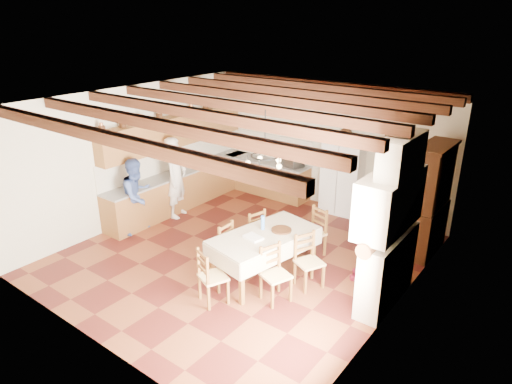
# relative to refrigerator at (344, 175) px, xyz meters

# --- Properties ---
(floor) EXTENTS (6.00, 6.50, 0.02)m
(floor) POSITION_rel_refrigerator_xyz_m (-0.55, -3.12, -0.91)
(floor) COLOR #4D1914
(floor) RESTS_ON ground
(ceiling) EXTENTS (6.00, 6.50, 0.02)m
(ceiling) POSITION_rel_refrigerator_xyz_m (-0.55, -3.12, 2.11)
(ceiling) COLOR white
(ceiling) RESTS_ON ground
(wall_back) EXTENTS (6.00, 0.02, 3.00)m
(wall_back) POSITION_rel_refrigerator_xyz_m (-0.55, 0.14, 0.60)
(wall_back) COLOR beige
(wall_back) RESTS_ON ground
(wall_front) EXTENTS (6.00, 0.02, 3.00)m
(wall_front) POSITION_rel_refrigerator_xyz_m (-0.55, -6.38, 0.60)
(wall_front) COLOR beige
(wall_front) RESTS_ON ground
(wall_left) EXTENTS (0.02, 6.50, 3.00)m
(wall_left) POSITION_rel_refrigerator_xyz_m (-3.56, -3.12, 0.60)
(wall_left) COLOR beige
(wall_left) RESTS_ON ground
(wall_right) EXTENTS (0.02, 6.50, 3.00)m
(wall_right) POSITION_rel_refrigerator_xyz_m (2.46, -3.12, 0.60)
(wall_right) COLOR beige
(wall_right) RESTS_ON ground
(ceiling_beams) EXTENTS (6.00, 6.30, 0.16)m
(ceiling_beams) POSITION_rel_refrigerator_xyz_m (-0.55, -3.12, 2.01)
(ceiling_beams) COLOR #32170E
(ceiling_beams) RESTS_ON ground
(lower_cabinets_left) EXTENTS (0.60, 4.30, 0.86)m
(lower_cabinets_left) POSITION_rel_refrigerator_xyz_m (-3.25, -2.07, -0.47)
(lower_cabinets_left) COLOR olive
(lower_cabinets_left) RESTS_ON ground
(lower_cabinets_back) EXTENTS (2.30, 0.60, 0.86)m
(lower_cabinets_back) POSITION_rel_refrigerator_xyz_m (-2.10, -0.17, -0.47)
(lower_cabinets_back) COLOR olive
(lower_cabinets_back) RESTS_ON ground
(countertop_left) EXTENTS (0.62, 4.30, 0.04)m
(countertop_left) POSITION_rel_refrigerator_xyz_m (-3.25, -2.07, -0.02)
(countertop_left) COLOR slate
(countertop_left) RESTS_ON lower_cabinets_left
(countertop_back) EXTENTS (2.34, 0.62, 0.04)m
(countertop_back) POSITION_rel_refrigerator_xyz_m (-2.10, -0.17, -0.02)
(countertop_back) COLOR slate
(countertop_back) RESTS_ON lower_cabinets_back
(backsplash_left) EXTENTS (0.03, 4.30, 0.60)m
(backsplash_left) POSITION_rel_refrigerator_xyz_m (-3.54, -2.07, 0.30)
(backsplash_left) COLOR beige
(backsplash_left) RESTS_ON ground
(backsplash_back) EXTENTS (2.30, 0.03, 0.60)m
(backsplash_back) POSITION_rel_refrigerator_xyz_m (-2.10, 0.12, 0.30)
(backsplash_back) COLOR beige
(backsplash_back) RESTS_ON ground
(upper_cabinets) EXTENTS (0.35, 4.20, 0.70)m
(upper_cabinets) POSITION_rel_refrigerator_xyz_m (-3.38, -2.07, 0.95)
(upper_cabinets) COLOR olive
(upper_cabinets) RESTS_ON ground
(fireplace) EXTENTS (0.56, 1.60, 2.80)m
(fireplace) POSITION_rel_refrigerator_xyz_m (2.17, -2.92, 0.50)
(fireplace) COLOR beige
(fireplace) RESTS_ON ground
(wall_picture) EXTENTS (0.34, 0.03, 0.42)m
(wall_picture) POSITION_rel_refrigerator_xyz_m (1.00, 0.11, 0.95)
(wall_picture) COLOR black
(wall_picture) RESTS_ON ground
(refrigerator) EXTENTS (0.95, 0.80, 1.81)m
(refrigerator) POSITION_rel_refrigerator_xyz_m (0.00, 0.00, 0.00)
(refrigerator) COLOR white
(refrigerator) RESTS_ON floor
(hutch) EXTENTS (0.52, 1.21, 2.19)m
(hutch) POSITION_rel_refrigerator_xyz_m (2.20, -0.82, 0.19)
(hutch) COLOR #371D10
(hutch) RESTS_ON floor
(dining_table) EXTENTS (1.33, 2.07, 0.84)m
(dining_table) POSITION_rel_refrigerator_xyz_m (0.24, -3.48, -0.15)
(dining_table) COLOR beige
(dining_table) RESTS_ON floor
(chandelier) EXTENTS (0.47, 0.47, 0.03)m
(chandelier) POSITION_rel_refrigerator_xyz_m (0.24, -3.48, 1.35)
(chandelier) COLOR black
(chandelier) RESTS_ON ground
(chair_left_near) EXTENTS (0.41, 0.43, 0.96)m
(chair_left_near) POSITION_rel_refrigerator_xyz_m (-0.58, -3.76, -0.42)
(chair_left_near) COLOR brown
(chair_left_near) RESTS_ON floor
(chair_left_far) EXTENTS (0.49, 0.51, 0.96)m
(chair_left_far) POSITION_rel_refrigerator_xyz_m (-0.46, -2.95, -0.42)
(chair_left_far) COLOR brown
(chair_left_far) RESTS_ON floor
(chair_right_near) EXTENTS (0.52, 0.53, 0.96)m
(chair_right_near) POSITION_rel_refrigerator_xyz_m (0.82, -3.96, -0.42)
(chair_right_near) COLOR brown
(chair_right_near) RESTS_ON floor
(chair_right_far) EXTENTS (0.54, 0.55, 0.96)m
(chair_right_far) POSITION_rel_refrigerator_xyz_m (1.04, -3.28, -0.42)
(chair_right_far) COLOR brown
(chair_right_far) RESTS_ON floor
(chair_end_near) EXTENTS (0.54, 0.53, 0.96)m
(chair_end_near) POSITION_rel_refrigerator_xyz_m (0.04, -4.61, -0.42)
(chair_end_near) COLOR brown
(chair_end_near) RESTS_ON floor
(chair_end_far) EXTENTS (0.52, 0.50, 0.96)m
(chair_end_far) POSITION_rel_refrigerator_xyz_m (0.52, -2.29, -0.42)
(chair_end_far) COLOR brown
(chair_end_far) RESTS_ON floor
(person_man) EXTENTS (0.67, 0.80, 1.87)m
(person_man) POSITION_rel_refrigerator_xyz_m (-2.92, -2.56, 0.03)
(person_man) COLOR silver
(person_man) RESTS_ON floor
(person_woman_blue) EXTENTS (0.69, 0.85, 1.63)m
(person_woman_blue) POSITION_rel_refrigerator_xyz_m (-2.98, -3.62, -0.09)
(person_woman_blue) COLOR #3F5599
(person_woman_blue) RESTS_ON floor
(person_woman_red) EXTENTS (0.60, 1.00, 1.59)m
(person_woman_red) POSITION_rel_refrigerator_xyz_m (1.66, -2.48, -0.11)
(person_woman_red) COLOR #A82040
(person_woman_red) RESTS_ON floor
(microwave) EXTENTS (0.62, 0.50, 0.29)m
(microwave) POSITION_rel_refrigerator_xyz_m (-1.34, -0.17, 0.14)
(microwave) COLOR silver
(microwave) RESTS_ON countertop_back
(fridge_vase) EXTENTS (0.31, 0.31, 0.27)m
(fridge_vase) POSITION_rel_refrigerator_xyz_m (-0.04, 0.00, 1.04)
(fridge_vase) COLOR #371D10
(fridge_vase) RESTS_ON refrigerator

